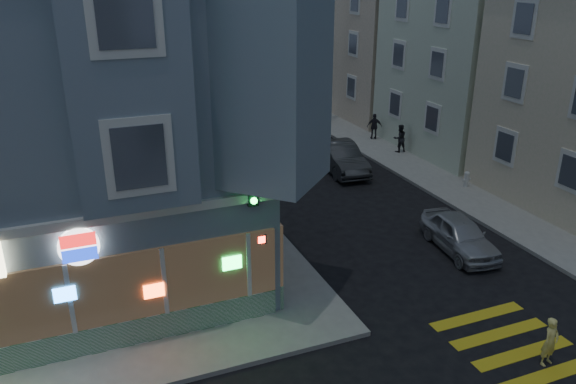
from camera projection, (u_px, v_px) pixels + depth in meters
sidewalk_ne at (467, 112)px, 41.11m from camera, size 24.00×42.00×0.15m
corner_building at (7, 98)px, 18.60m from camera, size 14.60×14.60×11.40m
row_house_b at (507, 53)px, 31.90m from camera, size 12.00×8.60×10.50m
row_house_c at (416, 47)px, 39.94m from camera, size 12.00×8.60×9.00m
row_house_d at (356, 25)px, 47.42m from camera, size 12.00×8.60×10.50m
utility_pole at (327, 52)px, 36.43m from camera, size 2.20×0.30×9.00m
street_tree_near at (295, 54)px, 41.99m from camera, size 3.00×3.00×5.30m
street_tree_far at (259, 42)px, 48.89m from camera, size 3.00×3.00×5.30m
running_child at (550, 342)px, 14.73m from camera, size 0.56×0.42×1.39m
pedestrian_a at (400, 138)px, 31.61m from camera, size 0.79×0.63×1.58m
pedestrian_b at (374, 126)px, 34.05m from camera, size 0.98×0.67×1.55m
parked_car_a at (459, 234)px, 20.78m from camera, size 2.03×4.03×1.32m
parked_car_b at (340, 157)px, 29.01m from camera, size 2.01×4.72×1.51m
parked_car_c at (289, 125)px, 35.12m from camera, size 2.73×5.34×1.48m
parked_car_d at (276, 98)px, 42.67m from camera, size 2.88×5.14×1.36m
traffic_signal at (252, 220)px, 15.69m from camera, size 0.53×0.52×4.61m
fire_hydrant at (467, 178)px, 26.66m from camera, size 0.44×0.25×0.76m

